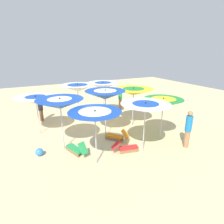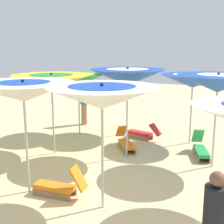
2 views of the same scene
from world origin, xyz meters
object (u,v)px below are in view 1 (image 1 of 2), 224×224
at_px(beach_umbrella_0, 103,85).
at_px(beach_umbrella_2, 36,100).
at_px(beachgoer_0, 120,98).
at_px(beach_umbrella_1, 78,88).
at_px(beach_ball, 39,152).
at_px(beach_umbrella_7, 145,108).
at_px(beachgoer_1, 41,109).
at_px(beach_umbrella_3, 133,92).
at_px(lounger_0, 126,148).
at_px(lounger_1, 95,116).
at_px(lounger_3, 76,149).
at_px(beachgoer_2, 188,129).
at_px(beach_umbrella_4, 105,95).
at_px(beach_umbrella_5, 60,104).
at_px(beach_umbrella_6, 163,103).
at_px(beach_umbrella_8, 95,116).
at_px(lounger_2, 116,136).

bearing_deg(beach_umbrella_0, beach_umbrella_2, 11.67).
xyz_separation_m(beach_umbrella_0, beachgoer_0, (-1.96, -1.12, -1.33)).
distance_m(beach_umbrella_1, beach_umbrella_2, 2.66).
bearing_deg(beach_umbrella_0, beach_ball, 35.51).
relative_size(beach_umbrella_1, beach_umbrella_7, 1.05).
xyz_separation_m(beach_umbrella_2, beachgoer_1, (-0.33, -1.99, -1.08)).
bearing_deg(beach_umbrella_3, lounger_0, 52.19).
height_order(lounger_1, lounger_3, lounger_1).
xyz_separation_m(beach_umbrella_3, beachgoer_0, (-1.04, -3.38, -1.26)).
relative_size(lounger_1, beachgoer_2, 0.66).
bearing_deg(beachgoer_1, beach_umbrella_1, 6.36).
relative_size(beach_umbrella_2, lounger_1, 1.83).
height_order(beach_umbrella_1, beach_umbrella_4, beach_umbrella_4).
relative_size(beach_umbrella_5, lounger_1, 2.08).
xyz_separation_m(beach_umbrella_4, beachgoer_2, (-2.96, 2.78, -1.34)).
bearing_deg(beach_umbrella_2, lounger_1, -167.65).
bearing_deg(beachgoer_2, lounger_1, -58.16).
bearing_deg(beach_umbrella_3, beach_ball, 10.31).
height_order(beach_umbrella_3, beach_umbrella_6, beach_umbrella_3).
bearing_deg(beach_umbrella_0, beach_umbrella_1, 2.16).
distance_m(beach_umbrella_3, lounger_1, 3.32).
distance_m(beach_umbrella_0, beach_umbrella_8, 5.53).
distance_m(beach_umbrella_7, beachgoer_1, 7.24).
bearing_deg(beachgoer_0, beachgoer_2, 178.06).
bearing_deg(beachgoer_1, beachgoer_0, 34.65).
bearing_deg(lounger_0, beachgoer_0, 75.36).
distance_m(lounger_1, lounger_2, 3.39).
relative_size(beach_umbrella_7, beachgoer_2, 1.30).
bearing_deg(lounger_2, beach_umbrella_2, 15.08).
height_order(beach_umbrella_6, beach_umbrella_8, beach_umbrella_8).
bearing_deg(beach_umbrella_6, beach_umbrella_8, 8.03).
bearing_deg(beach_umbrella_3, beachgoer_1, -34.67).
bearing_deg(beach_umbrella_4, lounger_0, 95.25).
height_order(beach_umbrella_2, lounger_1, beach_umbrella_2).
xyz_separation_m(beach_umbrella_1, beach_ball, (2.81, 3.19, -2.04)).
height_order(lounger_3, beachgoer_0, beachgoer_0).
xyz_separation_m(beachgoer_0, beachgoer_2, (0.15, 6.74, 0.07)).
distance_m(beach_umbrella_0, lounger_2, 4.11).
bearing_deg(beach_umbrella_0, beach_umbrella_6, 106.49).
distance_m(lounger_1, lounger_3, 4.38).
height_order(beach_umbrella_4, beach_ball, beach_umbrella_4).
bearing_deg(lounger_3, beach_umbrella_3, -87.96).
distance_m(beach_umbrella_8, beachgoer_0, 7.61).
relative_size(beach_umbrella_0, beach_ball, 7.17).
relative_size(beach_umbrella_5, beachgoer_1, 1.55).
bearing_deg(beach_umbrella_5, beach_umbrella_6, 165.60).
height_order(beach_umbrella_4, beach_umbrella_8, beach_umbrella_4).
bearing_deg(beach_umbrella_4, beach_umbrella_0, -112.08).
bearing_deg(beach_umbrella_7, beach_ball, -22.28).
relative_size(beach_umbrella_4, beach_umbrella_7, 1.10).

